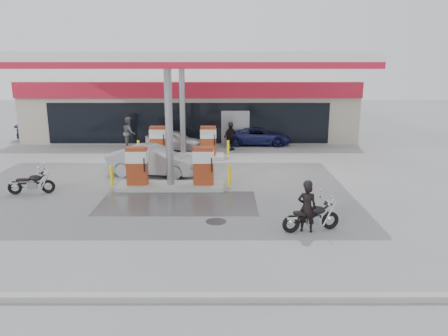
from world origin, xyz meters
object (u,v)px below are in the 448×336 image
object	(u,v)px
sedan_white	(175,140)
hatchback_silver	(153,161)
parked_car_left	(47,131)
biker_walking	(231,137)
parked_motorcycle	(32,184)
attendant	(129,133)
pump_island_far	(183,145)
main_motorcycle	(312,218)
pump_island_near	(170,172)
parked_car_right	(258,136)
biker_main	(307,207)

from	to	relation	value
sedan_white	hatchback_silver	xyz separation A→B (m)	(-0.37, -6.00, 0.10)
parked_car_left	biker_walking	world-z (taller)	biker_walking
parked_motorcycle	hatchback_silver	size ratio (longest dim) A/B	0.43
parked_car_left	attendant	bearing A→B (deg)	-132.10
pump_island_far	attendant	world-z (taller)	attendant
main_motorcycle	pump_island_near	bearing A→B (deg)	122.84
parked_motorcycle	parked_car_left	size ratio (longest dim) A/B	0.48
pump_island_near	parked_car_right	bearing A→B (deg)	65.77
main_motorcycle	parked_car_left	xyz separation A→B (m)	(-15.06, 16.82, 0.11)
main_motorcycle	sedan_white	bearing A→B (deg)	100.30
attendant	parked_car_right	xyz separation A→B (m)	(8.09, 1.20, -0.40)
main_motorcycle	hatchback_silver	distance (m)	9.32
pump_island_near	main_motorcycle	xyz separation A→B (m)	(5.06, -4.82, -0.27)
pump_island_far	biker_walking	size ratio (longest dim) A/B	3.12
pump_island_far	parked_motorcycle	distance (m)	8.78
parked_car_right	biker_walking	xyz separation A→B (m)	(-1.83, -1.80, 0.24)
pump_island_far	attendant	bearing A→B (deg)	142.04
sedan_white	parked_car_right	distance (m)	5.50
pump_island_far	main_motorcycle	xyz separation A→B (m)	(5.06, -10.82, -0.27)
attendant	parked_car_right	world-z (taller)	attendant
main_motorcycle	attendant	bearing A→B (deg)	108.85
biker_walking	parked_car_right	bearing A→B (deg)	3.68
hatchback_silver	parked_car_right	bearing A→B (deg)	-25.34
attendant	biker_walking	distance (m)	6.29
parked_motorcycle	attendant	world-z (taller)	attendant
pump_island_near	biker_walking	distance (m)	8.62
parked_motorcycle	sedan_white	bearing A→B (deg)	53.12
parked_car_left	main_motorcycle	bearing A→B (deg)	-153.73
attendant	biker_walking	bearing A→B (deg)	-107.32
pump_island_near	pump_island_far	world-z (taller)	same
pump_island_far	biker_walking	bearing A→B (deg)	39.49
main_motorcycle	sedan_white	distance (m)	14.24
main_motorcycle	biker_walking	size ratio (longest dim) A/B	1.16
attendant	parked_car_right	distance (m)	8.19
parked_car_right	parked_motorcycle	bearing A→B (deg)	138.32
biker_main	main_motorcycle	bearing A→B (deg)	-152.77
pump_island_far	parked_car_right	distance (m)	6.02
pump_island_near	sedan_white	distance (m)	8.23
biker_main	parked_motorcycle	distance (m)	11.20
parked_motorcycle	pump_island_near	bearing A→B (deg)	-0.42
parked_car_right	sedan_white	bearing A→B (deg)	110.38
main_motorcycle	sedan_white	size ratio (longest dim) A/B	0.54
pump_island_near	parked_motorcycle	world-z (taller)	pump_island_near
parked_motorcycle	parked_car_left	world-z (taller)	parked_car_left
main_motorcycle	parked_car_right	bearing A→B (deg)	78.60
hatchback_silver	parked_car_right	world-z (taller)	hatchback_silver
pump_island_near	parked_car_right	xyz separation A→B (m)	(4.50, 10.00, -0.13)
parked_motorcycle	biker_walking	distance (m)	12.19
hatchback_silver	parked_car_left	world-z (taller)	hatchback_silver
pump_island_far	parked_car_right	world-z (taller)	pump_island_far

